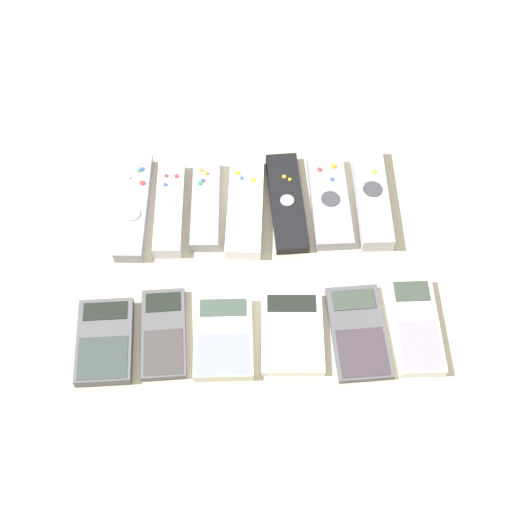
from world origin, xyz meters
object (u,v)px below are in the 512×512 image
object	(u,v)px
calculator_1	(164,333)
calculator_2	(223,337)
calculator_3	(292,333)
remote_0	(134,206)
calculator_4	(358,332)
remote_5	(330,201)
remote_3	(245,206)
calculator_5	(416,326)
remote_4	(287,202)
remote_1	(170,207)
remote_2	(206,204)
remote_6	(372,196)
calculator_0	(105,341)

from	to	relation	value
calculator_1	calculator_2	world-z (taller)	calculator_2
calculator_1	calculator_3	size ratio (longest dim) A/B	1.08
remote_0	calculator_4	size ratio (longest dim) A/B	1.32
remote_5	remote_3	bearing A→B (deg)	-178.47
calculator_1	calculator_5	xyz separation A→B (m)	(0.36, -0.00, 0.00)
remote_4	remote_5	distance (m)	0.07
remote_1	remote_2	bearing A→B (deg)	7.28
remote_3	remote_4	bearing A→B (deg)	9.85
calculator_4	remote_6	bearing A→B (deg)	76.20
remote_1	calculator_5	xyz separation A→B (m)	(0.36, -0.22, -0.00)
remote_5	calculator_5	bearing A→B (deg)	-65.76
remote_5	calculator_2	world-z (taller)	remote_5
remote_0	calculator_1	distance (m)	0.23
remote_1	calculator_5	distance (m)	0.42
calculator_0	calculator_2	world-z (taller)	same
remote_2	calculator_1	distance (m)	0.23
remote_6	calculator_5	distance (m)	0.23
remote_2	remote_6	world-z (taller)	remote_6
remote_2	calculator_2	distance (m)	0.24
remote_6	calculator_5	xyz separation A→B (m)	(0.04, -0.23, -0.00)
calculator_5	remote_6	bearing A→B (deg)	99.30
calculator_0	remote_6	bearing A→B (deg)	28.71
remote_0	calculator_5	distance (m)	0.47
remote_3	calculator_3	distance (m)	0.23
calculator_2	calculator_4	distance (m)	0.19
remote_1	calculator_0	world-z (taller)	remote_1
remote_3	calculator_1	xyz separation A→B (m)	(-0.12, -0.22, -0.00)
remote_3	calculator_4	distance (m)	0.27
calculator_5	calculator_0	bearing A→B (deg)	-178.76
remote_6	calculator_0	world-z (taller)	remote_6
remote_4	remote_2	bearing A→B (deg)	177.46
remote_1	remote_5	distance (m)	0.26
remote_6	remote_0	bearing A→B (deg)	-178.39
remote_1	remote_6	bearing A→B (deg)	3.17
remote_5	calculator_3	xyz separation A→B (m)	(-0.07, -0.23, -0.00)
remote_0	calculator_3	bearing A→B (deg)	-41.15
calculator_1	calculator_3	world-z (taller)	calculator_3
calculator_5	remote_1	bearing A→B (deg)	148.78
remote_0	remote_1	xyz separation A→B (m)	(0.06, -0.00, 0.00)
remote_2	remote_6	size ratio (longest dim) A/B	0.88
calculator_0	calculator_1	distance (m)	0.08
remote_0	remote_5	bearing A→B (deg)	2.63
calculator_2	calculator_5	size ratio (longest dim) A/B	0.84
calculator_0	calculator_5	world-z (taller)	same
remote_2	calculator_5	xyz separation A→B (m)	(0.30, -0.22, -0.00)
remote_0	remote_2	distance (m)	0.11
remote_0	calculator_2	bearing A→B (deg)	-56.52
calculator_0	calculator_1	xyz separation A→B (m)	(0.08, 0.01, -0.00)
calculator_0	remote_0	bearing A→B (deg)	81.40
calculator_2	remote_5	bearing A→B (deg)	54.04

